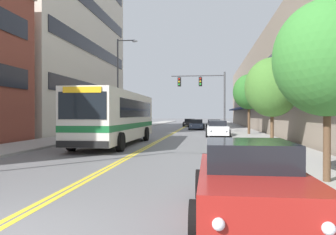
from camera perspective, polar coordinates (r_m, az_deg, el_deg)
The scene contains 21 objects.
ground_plane at distance 41.53m, azimuth 2.05°, elevation -2.13°, with size 240.00×240.00×0.00m, color slate.
sidewalk_left at distance 42.76m, azimuth -7.65°, elevation -1.97°, with size 3.46×106.00×0.12m.
sidewalk_right at distance 41.54m, azimuth 12.05°, elevation -2.05°, with size 3.46×106.00×0.12m.
centre_line at distance 41.53m, azimuth 2.05°, elevation -2.13°, with size 0.34×106.00×0.01m.
office_tower_left at distance 42.46m, azimuth -20.51°, elevation 16.92°, with size 12.08×24.41×27.87m.
storefront_row_right at distance 42.58m, azimuth 20.11°, elevation 5.04°, with size 9.10×68.00×10.60m.
city_bus at distance 21.25m, azimuth -8.88°, elevation 0.33°, with size 2.93×11.58×3.27m.
car_champagne_parked_left_near at distance 39.09m, azimuth -4.74°, elevation -1.34°, with size 1.99×4.74×1.42m.
car_beige_parked_left_mid at distance 31.54m, azimuth -7.60°, elevation -1.81°, with size 2.12×4.14×1.38m.
car_red_parked_right_foreground at distance 6.32m, azimuth 13.96°, elevation -10.93°, with size 2.06×4.42×1.41m.
car_white_parked_right_mid at distance 28.94m, azimuth 8.61°, elevation -2.00°, with size 2.04×4.36×1.37m.
car_black_parked_right_far at distance 37.82m, azimuth 8.28°, elevation -1.52°, with size 2.07×4.55×1.25m.
car_silver_parked_right_end at distance 44.27m, azimuth 8.00°, elevation -1.21°, with size 2.10×4.75×1.26m.
car_charcoal_moving_lead at distance 53.58m, azimuth 3.82°, elevation -0.91°, with size 2.14×4.21×1.23m.
car_slate_blue_moving_second at distance 42.90m, azimuth 5.03°, elevation -1.25°, with size 2.00×4.48×1.30m.
traffic_signal_mast at distance 33.24m, azimuth 6.61°, elevation 4.79°, with size 5.43×0.38×6.19m.
street_lamp_left_far at distance 32.84m, azimuth -8.33°, elevation 6.66°, with size 2.09×0.28×9.36m.
street_tree_right_near at distance 9.83m, azimuth 25.99°, elevation 9.26°, with size 2.84×2.84×4.86m.
street_tree_right_mid at distance 20.08m, azimuth 17.68°, elevation 5.03°, with size 3.15×3.15×5.12m.
street_tree_right_far at distance 31.24m, azimuth 13.92°, elevation 4.34°, with size 2.95×2.95×5.52m.
fire_hydrant at distance 10.89m, azimuth 19.78°, elevation -6.66°, with size 0.36×0.28×0.87m.
Camera 1 is at (3.54, -4.34, 1.91)m, focal length 35.00 mm.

